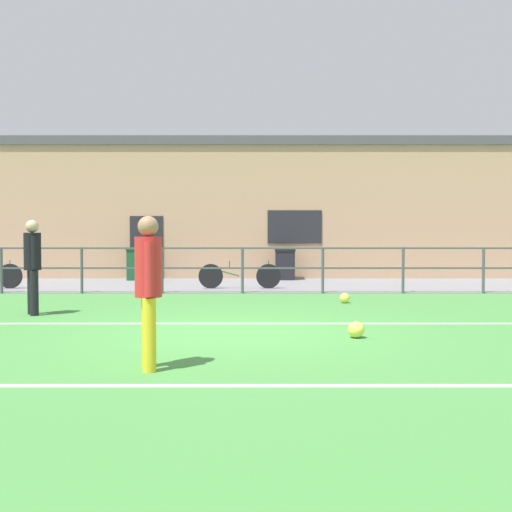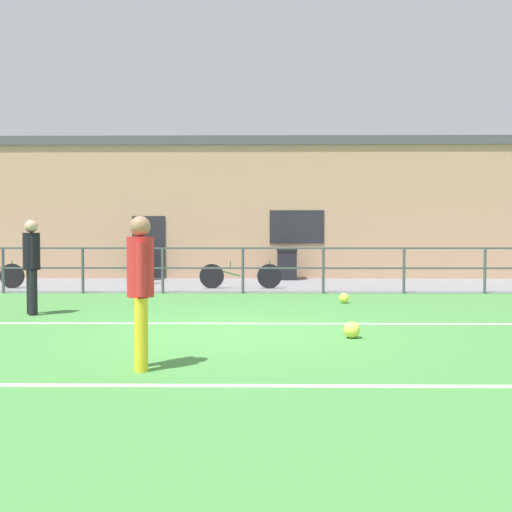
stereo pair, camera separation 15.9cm
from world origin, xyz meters
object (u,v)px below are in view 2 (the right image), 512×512
player_goalkeeper (32,261)px  bicycle_parked_0 (240,276)px  soccer_ball_match (344,298)px  soccer_ball_spare (352,330)px  spectator_child (147,263)px  player_striker (141,282)px  trash_bin_0 (287,264)px  trash_bin_1 (140,264)px

player_goalkeeper → bicycle_parked_0: size_ratio=0.78×
soccer_ball_match → soccer_ball_spare: soccer_ball_spare is taller
spectator_child → soccer_ball_match: bearing=142.7°
soccer_ball_match → soccer_ball_spare: (-0.49, -4.32, 0.01)m
player_striker → soccer_ball_match: (3.03, 6.27, -0.82)m
player_goalkeeper → spectator_child: player_goalkeeper is taller
soccer_ball_match → spectator_child: spectator_child is taller
soccer_ball_spare → trash_bin_0: size_ratio=0.23×
player_striker → bicycle_parked_0: (0.70, 9.60, -0.56)m
player_goalkeeper → player_striker: player_goalkeeper is taller
player_goalkeeper → soccer_ball_spare: 6.02m
trash_bin_0 → trash_bin_1: size_ratio=0.96×
soccer_ball_spare → spectator_child: (-4.67, 9.17, 0.53)m
bicycle_parked_0 → trash_bin_1: (-3.35, 3.07, 0.18)m
soccer_ball_spare → trash_bin_1: (-5.19, 10.72, 0.43)m
soccer_ball_match → trash_bin_1: (-5.68, 6.39, 0.43)m
player_striker → trash_bin_1: player_striker is taller
soccer_ball_match → player_goalkeeper: bearing=-162.4°
spectator_child → trash_bin_0: spectator_child is taller
player_striker → bicycle_parked_0: player_striker is taller
trash_bin_0 → player_striker: bearing=-99.2°
soccer_ball_match → trash_bin_1: size_ratio=0.21×
soccer_ball_spare → spectator_child: bearing=117.0°
player_goalkeeper → player_striker: 5.26m
player_striker → trash_bin_0: player_striker is taller
player_striker → soccer_ball_match: size_ratio=7.58×
spectator_child → bicycle_parked_0: 3.22m
player_striker → bicycle_parked_0: bearing=162.4°
player_goalkeeper → bicycle_parked_0: (3.59, 5.21, -0.61)m
player_goalkeeper → trash_bin_0: size_ratio=1.72×
player_goalkeeper → soccer_ball_match: bearing=77.2°
player_striker → player_goalkeeper: bearing=-160.0°
trash_bin_1 → player_striker: bearing=-78.2°
player_striker → trash_bin_1: bearing=178.4°
spectator_child → trash_bin_0: 4.53m
trash_bin_1 → bicycle_parked_0: bearing=-42.5°
soccer_ball_match → trash_bin_0: size_ratio=0.22×
spectator_child → trash_bin_1: (-0.53, 1.55, -0.10)m
trash_bin_0 → trash_bin_1: trash_bin_1 is taller
player_striker → spectator_child: (-2.12, 11.12, -0.28)m
player_goalkeeper → trash_bin_0: (4.98, 8.42, -0.45)m
spectator_child → bicycle_parked_0: bearing=157.6°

